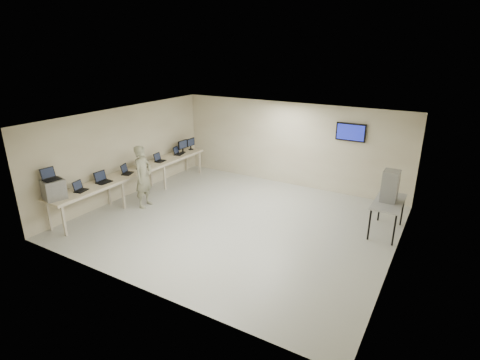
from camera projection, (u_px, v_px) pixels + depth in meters
The scene contains 15 objects.
room at pixel (238, 172), 9.74m from camera, with size 8.01×7.01×2.81m.
workbench at pixel (137, 172), 11.61m from camera, with size 0.76×6.00×0.90m.
equipment_box at pixel (54, 189), 9.30m from camera, with size 0.42×0.49×0.51m, color slate.
laptop_on_box at pixel (50, 177), 9.22m from camera, with size 0.34×0.40×0.29m.
laptop_0 at pixel (80, 188), 9.89m from camera, with size 0.34×0.38×0.26m.
laptop_1 at pixel (102, 179), 10.51m from camera, with size 0.34×0.40×0.31m.
laptop_2 at pixel (126, 171), 11.22m from camera, with size 0.39×0.42×0.28m.
laptop_3 at pixel (141, 166), 11.74m from camera, with size 0.39×0.43×0.29m.
laptop_4 at pixel (159, 159), 12.41m from camera, with size 0.31×0.37×0.27m.
laptop_5 at pixel (178, 152), 13.20m from camera, with size 0.34×0.39×0.27m.
monitor_near at pixel (183, 145), 13.36m from camera, with size 0.20×0.45×0.44m.
monitor_far at pixel (191, 143), 13.74m from camera, with size 0.19×0.42×0.42m.
soldier at pixel (143, 177), 10.90m from camera, with size 0.67×0.44×1.85m, color gray.
side_table at pixel (389, 204), 9.36m from camera, with size 0.67×1.44×0.87m.
storage_bins at pixel (390, 186), 9.21m from camera, with size 0.37×0.42×0.79m.
Camera 1 is at (4.74, -7.89, 4.53)m, focal length 28.00 mm.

